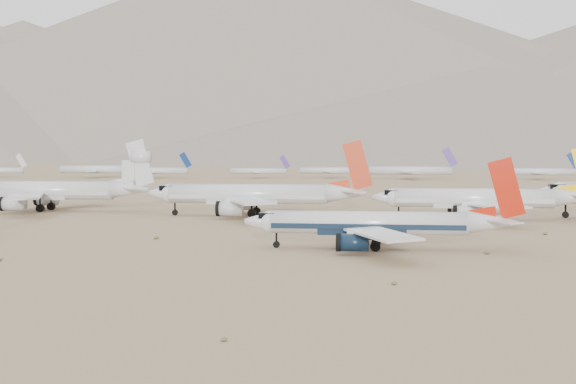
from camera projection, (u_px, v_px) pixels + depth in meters
name	position (u px, v px, depth m)	size (l,w,h in m)	color
ground	(323.00, 253.00, 121.02)	(7000.00, 7000.00, 0.00)	#927A55
main_airliner	(380.00, 224.00, 124.82)	(41.09, 40.14, 14.50)	silver
row2_gold_tail	(483.00, 199.00, 177.42)	(46.88, 45.85, 16.69)	silver
row2_orange_tail	(257.00, 195.00, 187.49)	(50.22, 49.13, 17.92)	silver
row2_white_trijet	(51.00, 190.00, 203.28)	(51.79, 50.61, 18.35)	silver
distant_storage_row	(353.00, 171.00, 430.85)	(513.66, 55.59, 15.11)	silver
mountain_range	(423.00, 69.00, 1733.19)	(7354.00, 3024.00, 470.00)	slate
desert_scrub	(146.00, 270.00, 102.06)	(233.60, 121.67, 0.63)	brown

